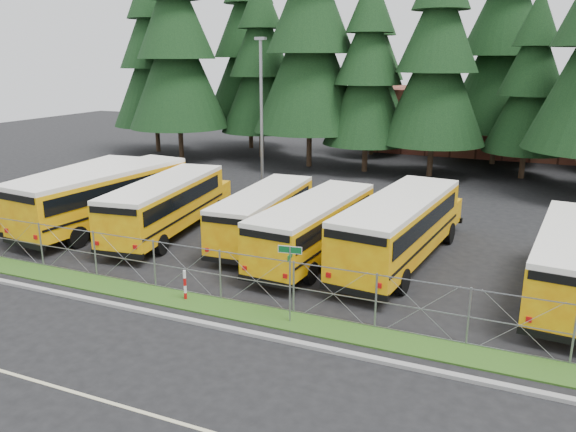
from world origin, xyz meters
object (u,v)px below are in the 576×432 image
(bus_4, at_px, (266,215))
(bus_2, at_px, (169,206))
(bus_5, at_px, (318,228))
(striped_bollard, at_px, (185,285))
(bus_6, at_px, (402,230))
(light_standard, at_px, (261,112))
(bus_east, at_px, (572,263))
(street_sign, at_px, (290,268))
(bus_1, at_px, (111,198))
(bus_0, at_px, (83,194))

(bus_4, bearing_deg, bus_2, -173.33)
(bus_5, relative_size, striped_bollard, 8.78)
(bus_2, distance_m, bus_6, 12.06)
(striped_bollard, relative_size, light_standard, 0.12)
(bus_2, xyz_separation_m, bus_east, (18.81, -0.87, -0.05))
(bus_2, relative_size, street_sign, 3.93)
(bus_1, relative_size, bus_east, 1.13)
(striped_bollard, xyz_separation_m, light_standard, (-4.73, 16.54, 4.90))
(bus_2, distance_m, bus_east, 18.83)
(bus_1, bearing_deg, bus_0, 175.86)
(striped_bollard, bearing_deg, bus_0, 147.90)
(bus_2, relative_size, bus_5, 1.05)
(bus_0, distance_m, striped_bollard, 13.51)
(striped_bollard, bearing_deg, light_standard, 105.95)
(bus_5, distance_m, striped_bollard, 7.16)
(bus_1, bearing_deg, bus_4, 12.85)
(bus_east, distance_m, street_sign, 10.93)
(bus_5, xyz_separation_m, striped_bollard, (-2.93, -6.49, -0.78))
(bus_1, bearing_deg, bus_east, 4.39)
(bus_0, height_order, striped_bollard, bus_0)
(bus_0, xyz_separation_m, bus_2, (5.98, -0.26, -0.03))
(bus_1, height_order, street_sign, bus_1)
(bus_0, height_order, bus_east, bus_0)
(bus_1, distance_m, street_sign, 15.11)
(striped_bollard, bearing_deg, bus_1, 143.38)
(bus_east, bearing_deg, bus_4, 178.49)
(bus_2, height_order, striped_bollard, bus_2)
(bus_5, bearing_deg, striped_bollard, -109.84)
(striped_bollard, bearing_deg, bus_5, 65.67)
(striped_bollard, bearing_deg, bus_4, 92.03)
(light_standard, bearing_deg, bus_1, -113.85)
(street_sign, bearing_deg, bus_6, 73.37)
(bus_2, distance_m, light_standard, 10.48)
(bus_0, bearing_deg, bus_6, -4.29)
(bus_4, bearing_deg, bus_0, -179.72)
(bus_6, xyz_separation_m, bus_east, (6.76, -1.28, -0.13))
(bus_6, height_order, striped_bollard, bus_6)
(bus_east, relative_size, light_standard, 1.05)
(bus_4, relative_size, bus_5, 0.95)
(bus_5, relative_size, street_sign, 3.75)
(bus_5, height_order, bus_east, bus_east)
(bus_2, relative_size, striped_bollard, 9.20)
(bus_0, relative_size, striped_bollard, 9.39)
(bus_0, xyz_separation_m, bus_6, (18.03, 0.14, 0.06))
(bus_east, xyz_separation_m, light_standard, (-18.10, 10.51, 4.10))
(bus_2, height_order, street_sign, bus_2)
(striped_bollard, bearing_deg, street_sign, -2.02)
(bus_1, height_order, bus_6, bus_1)
(bus_6, xyz_separation_m, street_sign, (-2.23, -7.46, 0.50))
(street_sign, distance_m, striped_bollard, 4.61)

